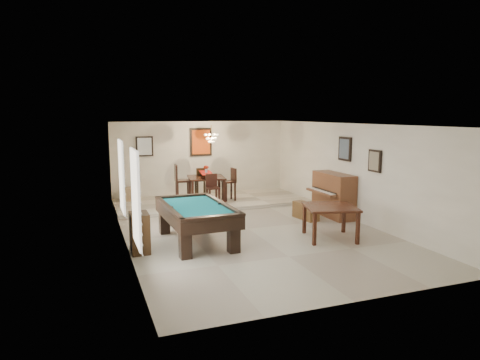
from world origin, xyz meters
TOP-DOWN VIEW (x-y plane):
  - ground_plane at (0.00, 0.00)m, footprint 6.00×9.00m
  - wall_back at (0.00, 4.50)m, footprint 6.00×0.04m
  - wall_front at (0.00, -4.50)m, footprint 6.00×0.04m
  - wall_left at (-3.00, 0.00)m, footprint 0.04×9.00m
  - wall_right at (3.00, 0.00)m, footprint 0.04×9.00m
  - ceiling at (0.00, 0.00)m, footprint 6.00×9.00m
  - dining_step at (0.00, 3.25)m, footprint 6.00×2.50m
  - window_left_front at (-2.97, -2.20)m, footprint 0.06×1.00m
  - window_left_rear at (-2.97, 0.60)m, footprint 0.06×1.00m
  - pool_table at (-1.50, -0.65)m, footprint 1.41×2.51m
  - square_table at (1.46, -1.43)m, footprint 1.37×1.37m
  - upright_piano at (2.57, 0.41)m, footprint 0.82×1.47m
  - piano_bench at (1.84, 0.39)m, footprint 0.44×0.85m
  - apothecary_chest at (-2.78, -0.94)m, footprint 0.37×0.56m
  - dining_table at (-0.23, 3.03)m, footprint 1.25×1.25m
  - flower_vase at (-0.23, 3.03)m, footprint 0.18×0.18m
  - dining_chair_south at (-0.23, 2.30)m, footprint 0.36×0.36m
  - dining_chair_north at (-0.19, 3.81)m, footprint 0.38×0.38m
  - dining_chair_west at (-0.97, 3.06)m, footprint 0.49×0.49m
  - dining_chair_east at (0.50, 3.00)m, footprint 0.41×0.41m
  - corner_bench at (-2.58, 4.08)m, footprint 0.37×0.46m
  - chandelier at (0.00, 3.20)m, footprint 0.44×0.44m
  - back_painting at (0.00, 4.46)m, footprint 0.75×0.06m
  - back_mirror at (-1.90, 4.46)m, footprint 0.55×0.06m
  - right_picture_upper at (2.96, 0.30)m, footprint 0.06×0.55m
  - right_picture_lower at (2.96, -1.00)m, footprint 0.06×0.45m

SIDE VIEW (x-z plane):
  - ground_plane at x=0.00m, z-range -0.02..0.00m
  - dining_step at x=0.00m, z-range 0.00..0.12m
  - piano_bench at x=1.84m, z-range 0.00..0.45m
  - corner_bench at x=-2.58m, z-range 0.12..0.53m
  - square_table at x=1.46m, z-range 0.00..0.77m
  - pool_table at x=-1.50m, z-range 0.00..0.82m
  - apothecary_chest at x=-2.78m, z-range 0.00..0.84m
  - dining_table at x=-0.23m, z-range 0.12..1.03m
  - dining_chair_south at x=-0.23m, z-range 0.12..1.08m
  - upright_piano at x=2.57m, z-range 0.00..1.22m
  - dining_chair_north at x=-0.19m, z-range 0.12..1.11m
  - dining_chair_east at x=0.50m, z-range 0.12..1.15m
  - dining_chair_west at x=-0.97m, z-range 0.12..1.33m
  - flower_vase at x=-0.23m, z-range 1.03..1.28m
  - wall_back at x=0.00m, z-range 0.00..2.60m
  - wall_front at x=0.00m, z-range 0.00..2.60m
  - wall_left at x=-3.00m, z-range 0.00..2.60m
  - wall_right at x=3.00m, z-range 0.00..2.60m
  - window_left_front at x=-2.97m, z-range 0.55..2.25m
  - window_left_rear at x=-2.97m, z-range 0.55..2.25m
  - right_picture_lower at x=2.96m, z-range 1.42..1.98m
  - back_mirror at x=-1.90m, z-range 1.48..2.12m
  - back_painting at x=0.00m, z-range 1.42..2.38m
  - right_picture_upper at x=2.96m, z-range 1.57..2.23m
  - chandelier at x=0.00m, z-range 1.90..2.50m
  - ceiling at x=0.00m, z-range 2.58..2.62m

